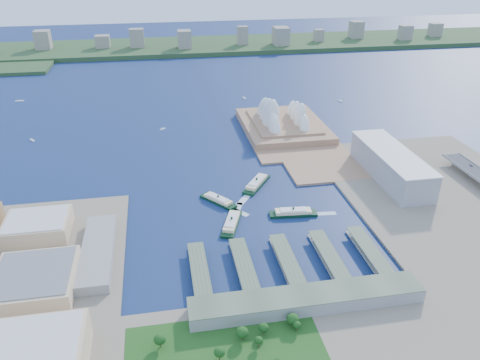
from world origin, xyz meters
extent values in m
plane|color=#101E4B|center=(0.00, 0.00, 0.00)|extent=(3000.00, 3000.00, 0.00)
cube|color=#9B7354|center=(107.50, 260.00, 1.50)|extent=(135.00, 220.00, 3.00)
cube|color=#2D4926|center=(0.00, 980.00, 6.00)|extent=(2200.00, 260.00, 12.00)
cube|color=#939398|center=(195.00, 80.00, 20.50)|extent=(45.00, 155.00, 35.00)
cube|color=gray|center=(15.00, -135.00, 9.00)|extent=(200.00, 28.00, 12.00)
imported|color=slate|center=(304.00, 69.20, 15.58)|extent=(2.05, 5.04, 1.46)
camera|label=1|loc=(-94.64, -424.47, 277.33)|focal=35.00mm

